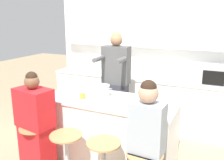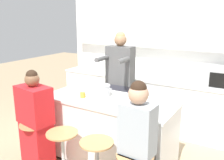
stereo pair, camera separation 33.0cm
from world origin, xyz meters
name	(u,v)px [view 2 (the right image)]	position (x,y,z in m)	size (l,w,h in m)	color
wall_back	(157,42)	(0.00, 1.70, 1.54)	(3.80, 0.22, 2.70)	white
back_counter	(149,102)	(0.00, 1.42, 0.47)	(3.53, 0.60, 0.93)	white
kitchen_island	(109,131)	(0.00, 0.00, 0.47)	(1.80, 0.79, 0.93)	black
bar_stool_leftmost	(36,144)	(-0.72, -0.66, 0.37)	(0.38, 0.38, 0.67)	tan
bar_stool_center_left	(63,155)	(-0.24, -0.68, 0.37)	(0.38, 0.38, 0.67)	tan
person_cooking	(120,88)	(-0.20, 0.66, 0.89)	(0.46, 0.57, 1.79)	#383842
person_wrapped_blanket	(36,124)	(-0.73, -0.64, 0.64)	(0.51, 0.36, 1.37)	red
person_seated_near	(137,153)	(0.72, -0.64, 0.67)	(0.35, 0.28, 1.43)	#333338
cooking_pot	(102,91)	(-0.15, 0.07, 1.01)	(0.31, 0.22, 0.16)	#B7BABC
fruit_bowl	(140,109)	(0.54, -0.19, 0.96)	(0.17, 0.17, 0.07)	#B7BABC
coffee_cup_near	(117,98)	(0.14, -0.02, 0.98)	(0.12, 0.09, 0.10)	white
coffee_cup_far	(83,95)	(-0.34, -0.13, 0.97)	(0.10, 0.07, 0.08)	orange
banana_bunch	(142,104)	(0.48, 0.02, 0.95)	(0.15, 0.11, 0.05)	yellow
potted_plant	(120,66)	(-0.63, 1.42, 1.08)	(0.17, 0.17, 0.25)	#93563D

